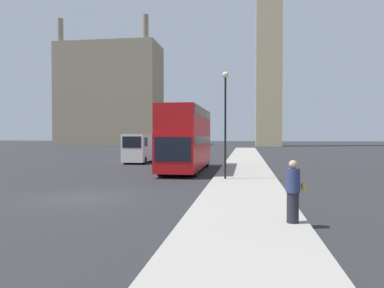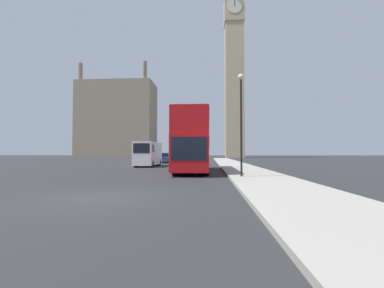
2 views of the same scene
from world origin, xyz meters
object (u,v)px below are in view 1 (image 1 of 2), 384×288
Objects in this scene: pedestrian at (293,192)px; street_lamp at (225,109)px; clock_tower at (269,6)px; white_van at (141,147)px; red_double_decker_bus at (187,136)px; parked_sedan at (164,151)px.

street_lamp is (-2.54, 10.63, 3.12)m from pedestrian.
clock_tower is 66.43m from white_van.
street_lamp is (3.21, -5.86, 1.59)m from red_double_decker_bus.
clock_tower is 10.51× the size of street_lamp.
pedestrian is at bearing -71.68° from parked_sedan.
street_lamp is at bearing -61.30° from red_double_decker_bus.
white_van is 10.57m from parked_sedan.
clock_tower is 35.89× the size of pedestrian.
red_double_decker_bus is (-9.70, -63.91, -30.84)m from clock_tower.
white_van is at bearing -105.37° from clock_tower.
white_van reaches higher than pedestrian.
clock_tower is at bearing 84.68° from street_lamp.
clock_tower reaches higher than parked_sedan.
white_van is at bearing -89.84° from parked_sedan.
white_van reaches higher than parked_sedan.
parked_sedan is (-15.47, -45.62, -32.73)m from clock_tower.
street_lamp reaches higher than white_van.
red_double_decker_bus is 2.33× the size of parked_sedan.
parked_sedan is (-5.77, 18.29, -1.89)m from red_double_decker_bus.
clock_tower is 14.04× the size of parked_sedan.
pedestrian is at bearing -70.80° from red_double_decker_bus.
pedestrian is (5.74, -16.49, -1.53)m from red_double_decker_bus.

